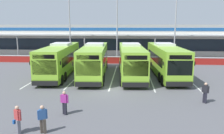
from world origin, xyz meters
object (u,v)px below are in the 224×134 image
pedestrian_with_handbag (18,119)px  lamp_post_west (70,23)px  lamp_post_centre (117,23)px  coach_bus_leftmost (60,60)px  pedestrian_near_bin (43,118)px  coach_bus_right_centre (165,61)px  coach_bus_left_centre (94,61)px  pedestrian_in_dark_coat (205,92)px  coach_bus_centre (131,61)px  lamp_post_east (175,23)px  pedestrian_child (64,102)px

pedestrian_with_handbag → lamp_post_west: (-3.69, 25.04, 5.43)m
pedestrian_with_handbag → lamp_post_centre: 27.10m
coach_bus_leftmost → lamp_post_centre: bearing=62.0°
pedestrian_near_bin → coach_bus_leftmost: bearing=103.7°
pedestrian_near_bin → coach_bus_right_centre: bearing=59.5°
coach_bus_left_centre → pedestrian_in_dark_coat: coach_bus_left_centre is taller
coach_bus_left_centre → pedestrian_near_bin: bearing=-92.4°
coach_bus_centre → coach_bus_leftmost: bearing=-179.0°
coach_bus_leftmost → coach_bus_centre: 8.49m
coach_bus_leftmost → lamp_post_east: (15.33, 10.19, 4.50)m
pedestrian_in_dark_coat → lamp_post_west: bearing=129.2°
coach_bus_left_centre → pedestrian_near_bin: size_ratio=7.58×
coach_bus_leftmost → pedestrian_in_dark_coat: (14.13, -8.81, -0.91)m
pedestrian_in_dark_coat → lamp_post_east: lamp_post_east is taller
pedestrian_near_bin → coach_bus_left_centre: bearing=87.6°
lamp_post_east → lamp_post_west: bearing=179.5°
pedestrian_in_dark_coat → lamp_post_west: lamp_post_west is taller
lamp_post_west → lamp_post_centre: same height
pedestrian_child → lamp_post_east: 25.38m
pedestrian_in_dark_coat → pedestrian_child: (-10.14, -3.05, 0.00)m
pedestrian_with_handbag → pedestrian_near_bin: same height
pedestrian_with_handbag → lamp_post_centre: lamp_post_centre is taller
coach_bus_right_centre → pedestrian_child: coach_bus_right_centre is taller
pedestrian_near_bin → lamp_post_west: 25.95m
coach_bus_left_centre → pedestrian_in_dark_coat: (9.99, -8.75, -0.91)m
pedestrian_in_dark_coat → pedestrian_child: size_ratio=1.00×
coach_bus_leftmost → lamp_post_centre: lamp_post_centre is taller
lamp_post_west → coach_bus_leftmost: bearing=-81.8°
coach_bus_left_centre → coach_bus_leftmost: bearing=179.2°
coach_bus_leftmost → lamp_post_east: bearing=33.6°
pedestrian_child → lamp_post_west: size_ratio=0.15×
coach_bus_right_centre → pedestrian_child: 15.23m
lamp_post_west → pedestrian_near_bin: bearing=-78.5°
coach_bus_leftmost → pedestrian_near_bin: 15.01m
coach_bus_leftmost → coach_bus_centre: bearing=1.0°
coach_bus_left_centre → lamp_post_centre: lamp_post_centre is taller
pedestrian_child → pedestrian_near_bin: same height
pedestrian_with_handbag → lamp_post_east: lamp_post_east is taller
pedestrian_in_dark_coat → pedestrian_near_bin: same height
lamp_post_west → lamp_post_centre: (7.64, 1.22, 0.00)m
coach_bus_leftmost → coach_bus_centre: (8.48, 0.14, 0.00)m
pedestrian_with_handbag → lamp_post_east: size_ratio=0.15×
lamp_post_centre → pedestrian_in_dark_coat: bearing=-68.6°
coach_bus_centre → lamp_post_east: 12.96m
coach_bus_right_centre → lamp_post_west: lamp_post_west is taller
lamp_post_west → lamp_post_east: same height
coach_bus_centre → pedestrian_near_bin: 15.53m
pedestrian_with_handbag → pedestrian_near_bin: bearing=6.8°
pedestrian_child → lamp_post_west: lamp_post_west is taller
pedestrian_with_handbag → pedestrian_child: same height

